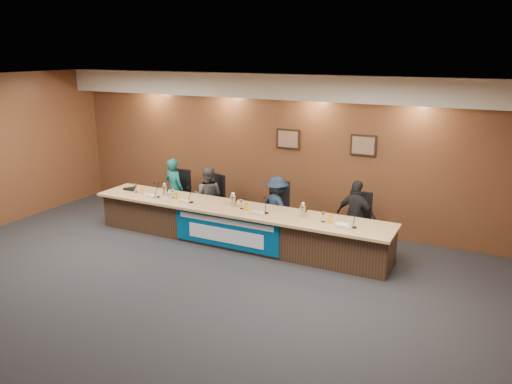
% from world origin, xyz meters
% --- Properties ---
extents(floor, '(10.00, 10.00, 0.00)m').
position_xyz_m(floor, '(0.00, 0.00, 0.00)').
color(floor, black).
rests_on(floor, ground).
extents(ceiling, '(10.00, 8.00, 0.04)m').
position_xyz_m(ceiling, '(0.00, 0.00, 3.20)').
color(ceiling, silver).
rests_on(ceiling, wall_back).
extents(wall_back, '(10.00, 0.04, 3.20)m').
position_xyz_m(wall_back, '(0.00, 4.00, 1.60)').
color(wall_back, brown).
rests_on(wall_back, floor).
extents(soffit, '(10.00, 0.50, 0.50)m').
position_xyz_m(soffit, '(0.00, 3.75, 2.95)').
color(soffit, beige).
rests_on(soffit, wall_back).
extents(dais_body, '(6.00, 0.80, 0.70)m').
position_xyz_m(dais_body, '(0.00, 2.40, 0.35)').
color(dais_body, '#3B2617').
rests_on(dais_body, floor).
extents(dais_top, '(6.10, 0.95, 0.05)m').
position_xyz_m(dais_top, '(0.00, 2.35, 0.72)').
color(dais_top, tan).
rests_on(dais_top, dais_body).
extents(banner, '(2.20, 0.02, 0.65)m').
position_xyz_m(banner, '(0.00, 1.99, 0.38)').
color(banner, '#01487F').
rests_on(banner, dais_body).
extents(banner_text_upper, '(2.00, 0.01, 0.10)m').
position_xyz_m(banner_text_upper, '(0.00, 1.97, 0.58)').
color(banner_text_upper, silver).
rests_on(banner_text_upper, banner).
extents(banner_text_lower, '(1.60, 0.01, 0.28)m').
position_xyz_m(banner_text_lower, '(0.00, 1.97, 0.30)').
color(banner_text_lower, silver).
rests_on(banner_text_lower, banner).
extents(wall_photo_left, '(0.52, 0.04, 0.42)m').
position_xyz_m(wall_photo_left, '(0.40, 3.97, 1.85)').
color(wall_photo_left, black).
rests_on(wall_photo_left, wall_back).
extents(wall_photo_right, '(0.52, 0.04, 0.42)m').
position_xyz_m(wall_photo_right, '(2.00, 3.97, 1.85)').
color(wall_photo_right, black).
rests_on(wall_photo_right, wall_back).
extents(panelist_a, '(0.56, 0.43, 1.38)m').
position_xyz_m(panelist_a, '(-1.93, 3.07, 0.69)').
color(panelist_a, '#0F544D').
rests_on(panelist_a, floor).
extents(panelist_b, '(0.73, 0.63, 1.28)m').
position_xyz_m(panelist_b, '(-1.06, 3.07, 0.64)').
color(panelist_b, '#444449').
rests_on(panelist_b, floor).
extents(panelist_c, '(0.93, 0.76, 1.25)m').
position_xyz_m(panelist_c, '(0.56, 3.07, 0.63)').
color(panelist_c, '#162438').
rests_on(panelist_c, floor).
extents(panelist_d, '(0.85, 0.49, 1.36)m').
position_xyz_m(panelist_d, '(2.17, 3.07, 0.68)').
color(panelist_d, black).
rests_on(panelist_d, floor).
extents(office_chair_a, '(0.48, 0.48, 0.08)m').
position_xyz_m(office_chair_a, '(-1.93, 3.17, 0.48)').
color(office_chair_a, black).
rests_on(office_chair_a, floor).
extents(office_chair_b, '(0.62, 0.62, 0.08)m').
position_xyz_m(office_chair_b, '(-1.06, 3.17, 0.48)').
color(office_chair_b, black).
rests_on(office_chair_b, floor).
extents(office_chair_c, '(0.62, 0.62, 0.08)m').
position_xyz_m(office_chair_c, '(0.56, 3.17, 0.48)').
color(office_chair_c, black).
rests_on(office_chair_c, floor).
extents(office_chair_d, '(0.49, 0.49, 0.08)m').
position_xyz_m(office_chair_d, '(2.17, 3.17, 0.48)').
color(office_chair_d, black).
rests_on(office_chair_d, floor).
extents(nameplate_a, '(0.24, 0.08, 0.10)m').
position_xyz_m(nameplate_a, '(-1.93, 2.12, 0.80)').
color(nameplate_a, white).
rests_on(nameplate_a, dais_top).
extents(microphone_a, '(0.07, 0.07, 0.02)m').
position_xyz_m(microphone_a, '(-1.72, 2.23, 0.76)').
color(microphone_a, black).
rests_on(microphone_a, dais_top).
extents(juice_glass_a, '(0.06, 0.06, 0.15)m').
position_xyz_m(juice_glass_a, '(-2.15, 2.26, 0.82)').
color(juice_glass_a, '#FFA501').
rests_on(juice_glass_a, dais_top).
extents(water_glass_a, '(0.08, 0.08, 0.18)m').
position_xyz_m(water_glass_a, '(-2.37, 2.32, 0.84)').
color(water_glass_a, silver).
rests_on(water_glass_a, dais_top).
extents(nameplate_b, '(0.24, 0.08, 0.10)m').
position_xyz_m(nameplate_b, '(-1.04, 2.11, 0.80)').
color(nameplate_b, white).
rests_on(nameplate_b, dais_top).
extents(microphone_b, '(0.07, 0.07, 0.02)m').
position_xyz_m(microphone_b, '(-0.91, 2.23, 0.76)').
color(microphone_b, black).
rests_on(microphone_b, dais_top).
extents(juice_glass_b, '(0.06, 0.06, 0.15)m').
position_xyz_m(juice_glass_b, '(-1.32, 2.28, 0.82)').
color(juice_glass_b, '#FFA501').
rests_on(juice_glass_b, dais_top).
extents(water_glass_b, '(0.08, 0.08, 0.18)m').
position_xyz_m(water_glass_b, '(-1.43, 2.33, 0.84)').
color(water_glass_b, silver).
rests_on(water_glass_b, dais_top).
extents(nameplate_c, '(0.24, 0.08, 0.10)m').
position_xyz_m(nameplate_c, '(0.58, 2.09, 0.80)').
color(nameplate_c, white).
rests_on(nameplate_c, dais_top).
extents(microphone_c, '(0.07, 0.07, 0.02)m').
position_xyz_m(microphone_c, '(0.71, 2.28, 0.76)').
color(microphone_c, black).
rests_on(microphone_c, dais_top).
extents(juice_glass_c, '(0.06, 0.06, 0.15)m').
position_xyz_m(juice_glass_c, '(0.29, 2.27, 0.82)').
color(juice_glass_c, '#FFA501').
rests_on(juice_glass_c, dais_top).
extents(water_glass_c, '(0.08, 0.08, 0.18)m').
position_xyz_m(water_glass_c, '(0.16, 2.32, 0.84)').
color(water_glass_c, silver).
rests_on(water_glass_c, dais_top).
extents(nameplate_d, '(0.24, 0.08, 0.10)m').
position_xyz_m(nameplate_d, '(2.19, 2.09, 0.80)').
color(nameplate_d, white).
rests_on(nameplate_d, dais_top).
extents(microphone_d, '(0.07, 0.07, 0.02)m').
position_xyz_m(microphone_d, '(2.37, 2.25, 0.76)').
color(microphone_d, black).
rests_on(microphone_d, dais_top).
extents(juice_glass_d, '(0.06, 0.06, 0.15)m').
position_xyz_m(juice_glass_d, '(1.93, 2.31, 0.82)').
color(juice_glass_d, '#FFA501').
rests_on(juice_glass_d, dais_top).
extents(water_glass_d, '(0.08, 0.08, 0.18)m').
position_xyz_m(water_glass_d, '(1.79, 2.30, 0.84)').
color(water_glass_d, silver).
rests_on(water_glass_d, dais_top).
extents(carafe_left, '(0.11, 0.11, 0.22)m').
position_xyz_m(carafe_left, '(-1.67, 2.40, 0.86)').
color(carafe_left, silver).
rests_on(carafe_left, dais_top).
extents(carafe_mid, '(0.12, 0.12, 0.22)m').
position_xyz_m(carafe_mid, '(-0.06, 2.40, 0.86)').
color(carafe_mid, silver).
rests_on(carafe_mid, dais_top).
extents(carafe_right, '(0.11, 0.11, 0.23)m').
position_xyz_m(carafe_right, '(1.38, 2.39, 0.86)').
color(carafe_right, silver).
rests_on(carafe_right, dais_top).
extents(speakerphone, '(0.32, 0.32, 0.05)m').
position_xyz_m(speakerphone, '(-2.60, 2.41, 0.78)').
color(speakerphone, black).
rests_on(speakerphone, dais_top).
extents(paper_stack, '(0.26, 0.33, 0.01)m').
position_xyz_m(paper_stack, '(2.13, 2.28, 0.75)').
color(paper_stack, white).
rests_on(paper_stack, dais_top).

